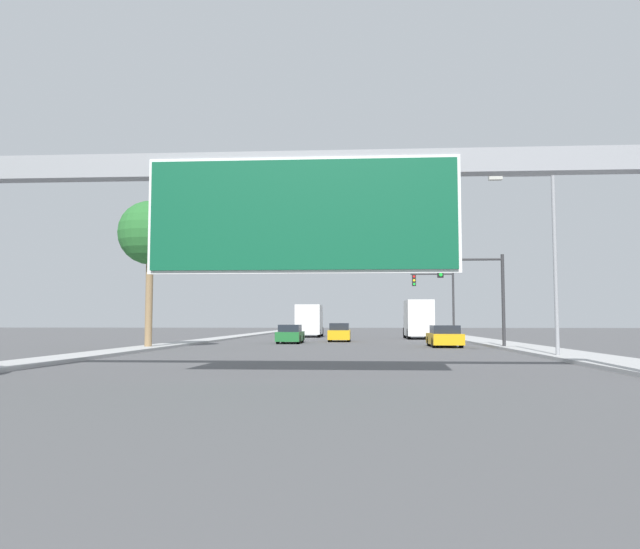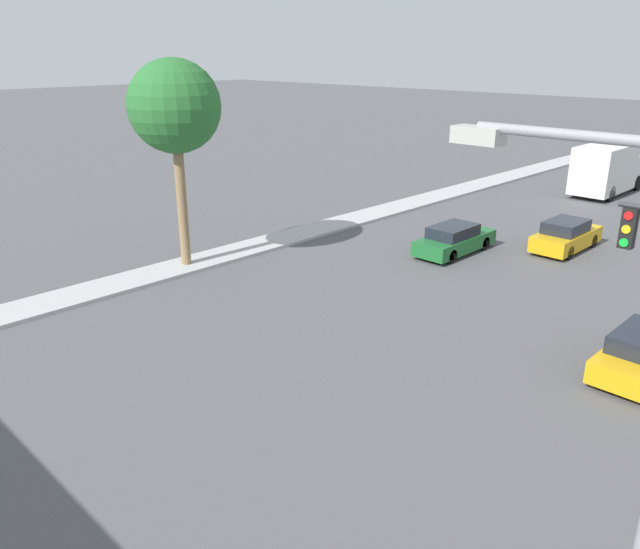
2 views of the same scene
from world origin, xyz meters
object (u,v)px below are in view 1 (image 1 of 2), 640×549
object	(u,v)px
car_mid_right	(290,334)
car_far_left	(444,337)
car_near_left	(339,333)
truck_box_secondary	(310,321)
sign_gantry	(303,196)
traffic_light_near_intersection	(480,285)
palm_tree_background	(150,234)
street_lamp_right	(546,246)
traffic_light_mid_block	(440,293)
truck_box_primary	(418,320)

from	to	relation	value
car_mid_right	car_far_left	distance (m)	12.04
car_near_left	truck_box_secondary	xyz separation A→B (m)	(-3.50, 13.70, 0.96)
sign_gantry	traffic_light_near_intersection	size ratio (longest dim) A/B	3.59
sign_gantry	palm_tree_background	distance (m)	21.16
car_mid_right	car_far_left	size ratio (longest dim) A/B	1.02
truck_box_secondary	palm_tree_background	xyz separation A→B (m)	(-7.28, -27.83, 5.15)
car_near_left	traffic_light_near_intersection	xyz separation A→B (m)	(8.89, -12.15, 3.13)
sign_gantry	street_lamp_right	xyz separation A→B (m)	(9.96, 10.34, -0.28)
palm_tree_background	traffic_light_mid_block	bearing A→B (deg)	48.00
car_far_left	truck_box_secondary	xyz separation A→B (m)	(-10.50, 23.76, 1.00)
sign_gantry	street_lamp_right	size ratio (longest dim) A/B	2.43
traffic_light_near_intersection	traffic_light_mid_block	distance (m)	20.00
truck_box_secondary	traffic_light_near_intersection	distance (m)	28.74
truck_box_secondary	palm_tree_background	world-z (taller)	palm_tree_background
car_mid_right	street_lamp_right	xyz separation A→B (m)	(13.46, -17.78, 4.35)
traffic_light_near_intersection	truck_box_primary	bearing A→B (deg)	95.37
sign_gantry	truck_box_secondary	world-z (taller)	sign_gantry
truck_box_primary	palm_tree_background	bearing A→B (deg)	-128.87
sign_gantry	car_mid_right	xyz separation A→B (m)	(-3.50, 28.11, -4.63)
sign_gantry	traffic_light_mid_block	distance (m)	41.15
traffic_light_mid_block	palm_tree_background	bearing A→B (deg)	-132.00
sign_gantry	traffic_light_mid_block	xyz separation A→B (m)	(9.02, 40.13, -1.08)
palm_tree_background	truck_box_secondary	bearing A→B (deg)	75.34
car_near_left	street_lamp_right	bearing A→B (deg)	-65.58
street_lamp_right	car_mid_right	bearing A→B (deg)	127.13
truck_box_primary	street_lamp_right	bearing A→B (deg)	-84.34
car_far_left	traffic_light_mid_block	xyz separation A→B (m)	(2.02, 17.91, 3.54)
palm_tree_background	street_lamp_right	bearing A→B (deg)	-20.62
car_mid_right	palm_tree_background	bearing A→B (deg)	-126.15
truck_box_primary	traffic_light_near_intersection	bearing A→B (deg)	-84.63
truck_box_primary	traffic_light_near_intersection	distance (m)	20.27
truck_box_primary	palm_tree_background	size ratio (longest dim) A/B	0.83
palm_tree_background	truck_box_primary	bearing A→B (deg)	51.13
sign_gantry	truck_box_primary	xyz separation A→B (m)	(7.00, 40.21, -3.51)
car_near_left	truck_box_primary	xyz separation A→B (m)	(7.00, 7.93, 1.08)
car_near_left	truck_box_primary	distance (m)	10.63
traffic_light_near_intersection	traffic_light_mid_block	size ratio (longest dim) A/B	0.90
car_mid_right	traffic_light_near_intersection	size ratio (longest dim) A/B	0.80
car_mid_right	truck_box_primary	bearing A→B (deg)	49.03
sign_gantry	truck_box_primary	distance (m)	40.96
sign_gantry	palm_tree_background	world-z (taller)	palm_tree_background
sign_gantry	truck_box_secondary	size ratio (longest dim) A/B	2.90
car_near_left	street_lamp_right	size ratio (longest dim) A/B	0.51
truck_box_secondary	sign_gantry	bearing A→B (deg)	-85.65
car_near_left	palm_tree_background	size ratio (longest dim) A/B	0.49
palm_tree_background	traffic_light_near_intersection	bearing A→B (deg)	5.77
car_far_left	truck_box_primary	world-z (taller)	truck_box_primary
car_far_left	truck_box_secondary	bearing A→B (deg)	113.84
truck_box_secondary	traffic_light_mid_block	xyz separation A→B (m)	(12.52, -5.85, 2.54)
car_near_left	traffic_light_mid_block	xyz separation A→B (m)	(9.02, 7.85, 3.50)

